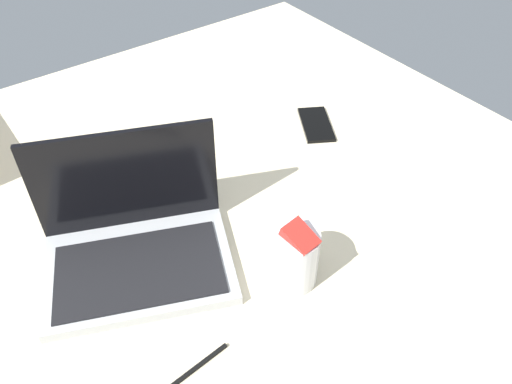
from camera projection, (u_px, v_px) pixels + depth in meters
bed_mattress at (154, 260)px, 107.92cm from camera, size 180.00×140.00×18.00cm
laptop at (135, 242)px, 93.67cm from camera, size 39.35×34.04×23.00cm
snack_cup at (293, 256)px, 89.40cm from camera, size 9.00×9.00×13.72cm
cell_phone at (316, 124)px, 127.40cm from camera, size 12.88×15.53×0.80cm
charger_cable at (183, 378)px, 78.85cm from camera, size 16.99×2.13×0.60cm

